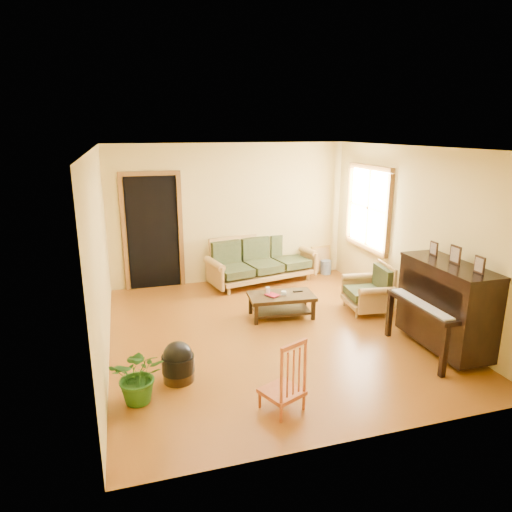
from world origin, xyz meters
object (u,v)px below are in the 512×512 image
object	(u,v)px
armchair	(367,288)
red_chair	(282,374)
sofa	(262,260)
piano	(446,308)
potted_plant	(139,375)
ceramic_crock	(326,267)
footstool	(178,366)
coffee_table	(281,306)

from	to	relation	value
armchair	red_chair	world-z (taller)	red_chair
sofa	piano	bearing A→B (deg)	-78.36
sofa	potted_plant	size ratio (longest dim) A/B	3.26
red_chair	potted_plant	size ratio (longest dim) A/B	1.29
piano	ceramic_crock	distance (m)	3.51
potted_plant	red_chair	bearing A→B (deg)	-21.61
armchair	sofa	bearing A→B (deg)	129.39
red_chair	footstool	bearing A→B (deg)	114.28
ceramic_crock	armchair	bearing A→B (deg)	-95.91
footstool	red_chair	world-z (taller)	red_chair
armchair	red_chair	size ratio (longest dim) A/B	0.95
piano	red_chair	world-z (taller)	piano
sofa	armchair	world-z (taller)	sofa
potted_plant	coffee_table	bearing A→B (deg)	38.19
armchair	potted_plant	size ratio (longest dim) A/B	1.22
coffee_table	armchair	distance (m)	1.42
coffee_table	footstool	bearing A→B (deg)	-141.09
sofa	red_chair	xyz separation A→B (m)	(-1.02, -3.98, -0.03)
red_chair	piano	bearing A→B (deg)	-8.86
armchair	ceramic_crock	bearing A→B (deg)	90.35
sofa	piano	xyz separation A→B (m)	(1.46, -3.33, 0.16)
red_chair	potted_plant	distance (m)	1.52
armchair	red_chair	xyz separation A→B (m)	(-2.21, -2.16, 0.02)
piano	red_chair	xyz separation A→B (m)	(-2.48, -0.65, -0.19)
armchair	piano	bearing A→B (deg)	-73.69
footstool	potted_plant	distance (m)	0.56
red_chair	ceramic_crock	size ratio (longest dim) A/B	2.94
coffee_table	ceramic_crock	world-z (taller)	coffee_table
armchair	potted_plant	xyz separation A→B (m)	(-3.62, -1.60, -0.07)
coffee_table	footstool	world-z (taller)	coffee_table
piano	footstool	bearing A→B (deg)	176.42
coffee_table	footstool	distance (m)	2.28
piano	red_chair	bearing A→B (deg)	-165.20
sofa	red_chair	bearing A→B (deg)	-116.42
piano	footstool	xyz separation A→B (m)	(-3.45, 0.22, -0.42)
footstool	ceramic_crock	distance (m)	4.70
red_chair	ceramic_crock	bearing A→B (deg)	36.13
potted_plant	ceramic_crock	bearing A→B (deg)	43.04
sofa	ceramic_crock	bearing A→B (deg)	-5.83
potted_plant	piano	bearing A→B (deg)	1.35
sofa	armchair	bearing A→B (deg)	-68.86
coffee_table	red_chair	bearing A→B (deg)	-109.42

